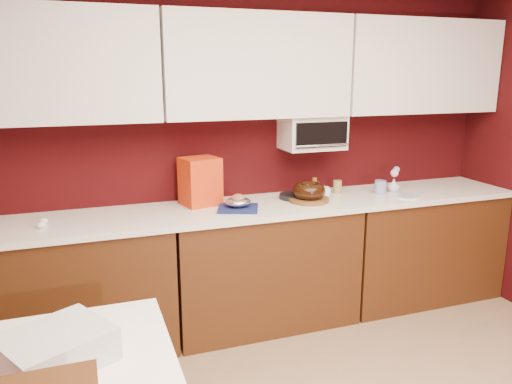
{
  "coord_description": "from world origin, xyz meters",
  "views": [
    {
      "loc": [
        -1.18,
        -1.25,
        1.81
      ],
      "look_at": [
        -0.09,
        1.84,
        1.02
      ],
      "focal_mm": 35.0,
      "sensor_mm": 36.0,
      "label": 1
    }
  ],
  "objects": [
    {
      "name": "base_cabinet_right",
      "position": [
        1.33,
        1.94,
        0.43
      ],
      "size": [
        1.31,
        0.58,
        0.86
      ],
      "primitive_type": "cube",
      "color": "#44230D",
      "rests_on": "floor"
    },
    {
      "name": "flower_pink",
      "position": [
        1.1,
        1.96,
        1.05
      ],
      "size": [
        0.06,
        0.06,
        0.06
      ],
      "primitive_type": "sphere",
      "color": "#FF93C4",
      "rests_on": "flower_vase"
    },
    {
      "name": "upper_cabinet_center",
      "position": [
        0.0,
        2.08,
        1.85
      ],
      "size": [
        1.31,
        0.33,
        0.7
      ],
      "primitive_type": "cube",
      "color": "white",
      "rests_on": "wall_back"
    },
    {
      "name": "toaster_oven",
      "position": [
        0.45,
        2.1,
        1.38
      ],
      "size": [
        0.45,
        0.3,
        0.25
      ],
      "primitive_type": "cube",
      "color": "white",
      "rests_on": "upper_cabinet_center"
    },
    {
      "name": "blue_jar",
      "position": [
        0.96,
        1.93,
        0.95
      ],
      "size": [
        0.1,
        0.1,
        0.1
      ],
      "primitive_type": "cylinder",
      "rotation": [
        0.0,
        0.0,
        0.12
      ],
      "color": "navy",
      "rests_on": "countertop"
    },
    {
      "name": "amber_bottle",
      "position": [
        0.5,
        2.08,
        0.95
      ],
      "size": [
        0.04,
        0.04,
        0.1
      ],
      "primitive_type": "cylinder",
      "rotation": [
        0.0,
        0.0,
        -0.19
      ],
      "color": "brown",
      "rests_on": "countertop"
    },
    {
      "name": "flower_blue",
      "position": [
        1.13,
        1.98,
        1.07
      ],
      "size": [
        0.05,
        0.05,
        0.05
      ],
      "primitive_type": "sphere",
      "color": "#7DA6C8",
      "rests_on": "flower_vase"
    },
    {
      "name": "coffee_mug",
      "position": [
        0.49,
        1.96,
        0.95
      ],
      "size": [
        0.12,
        0.12,
        0.1
      ],
      "primitive_type": "imported",
      "rotation": [
        0.0,
        0.0,
        0.92
      ],
      "color": "white",
      "rests_on": "countertop"
    },
    {
      "name": "upper_cabinet_right",
      "position": [
        1.33,
        2.08,
        1.85
      ],
      "size": [
        1.31,
        0.33,
        0.7
      ],
      "primitive_type": "cube",
      "color": "white",
      "rests_on": "wall_back"
    },
    {
      "name": "roasted_ham",
      "position": [
        -0.21,
        1.87,
        0.98
      ],
      "size": [
        0.1,
        0.09,
        0.06
      ],
      "primitive_type": "ellipsoid",
      "rotation": [
        0.0,
        0.0,
        0.05
      ],
      "color": "#A05F49",
      "rests_on": "foil_ham_nest"
    },
    {
      "name": "paper_cup",
      "position": [
        0.66,
        2.07,
        0.95
      ],
      "size": [
        0.07,
        0.07,
        0.1
      ],
      "primitive_type": "cylinder",
      "rotation": [
        0.0,
        0.0,
        0.1
      ],
      "color": "olive",
      "rests_on": "countertop"
    },
    {
      "name": "cake_base",
      "position": [
        0.34,
        1.91,
        0.91
      ],
      "size": [
        0.34,
        0.34,
        0.03
      ],
      "primitive_type": "cylinder",
      "rotation": [
        0.0,
        0.0,
        -0.16
      ],
      "color": "brown",
      "rests_on": "countertop"
    },
    {
      "name": "navy_towel",
      "position": [
        -0.21,
        1.87,
        0.91
      ],
      "size": [
        0.33,
        0.3,
        0.02
      ],
      "primitive_type": "cube",
      "rotation": [
        0.0,
        0.0,
        -0.36
      ],
      "color": "navy",
      "rests_on": "countertop"
    },
    {
      "name": "newspaper_stack",
      "position": [
        -1.33,
        0.56,
        0.82
      ],
      "size": [
        0.47,
        0.45,
        0.13
      ],
      "primitive_type": "cube",
      "rotation": [
        0.0,
        0.0,
        0.51
      ],
      "color": "silver",
      "rests_on": "dining_table"
    },
    {
      "name": "pandoro_box",
      "position": [
        -0.41,
        2.09,
        1.07
      ],
      "size": [
        0.29,
        0.27,
        0.33
      ],
      "primitive_type": "cube",
      "rotation": [
        0.0,
        0.0,
        0.23
      ],
      "color": "#B2160B",
      "rests_on": "countertop"
    },
    {
      "name": "wall_back",
      "position": [
        0.0,
        2.25,
        1.25
      ],
      "size": [
        4.0,
        0.02,
        2.5
      ],
      "primitive_type": "cube",
      "color": "#340708",
      "rests_on": "floor"
    },
    {
      "name": "foil_ham_nest",
      "position": [
        -0.21,
        1.87,
        0.96
      ],
      "size": [
        0.19,
        0.16,
        0.07
      ],
      "primitive_type": "ellipsoid",
      "rotation": [
        0.0,
        0.0,
        0.06
      ],
      "color": "silver",
      "rests_on": "navy_towel"
    },
    {
      "name": "egg_right",
      "position": [
        -1.44,
        1.87,
        0.92
      ],
      "size": [
        0.05,
        0.04,
        0.04
      ],
      "primitive_type": "ellipsoid",
      "rotation": [
        0.0,
        0.0,
        0.1
      ],
      "color": "white",
      "rests_on": "countertop"
    },
    {
      "name": "amber_bottle_tall",
      "position": [
        0.5,
        2.14,
        0.96
      ],
      "size": [
        0.04,
        0.04,
        0.12
      ],
      "primitive_type": "cylinder",
      "rotation": [
        0.0,
        0.0,
        -0.2
      ],
      "color": "brown",
      "rests_on": "countertop"
    },
    {
      "name": "base_cabinet_center",
      "position": [
        0.0,
        1.94,
        0.43
      ],
      "size": [
        1.31,
        0.58,
        0.86
      ],
      "primitive_type": "cube",
      "color": "#44230D",
      "rests_on": "floor"
    },
    {
      "name": "bundt_cake",
      "position": [
        0.34,
        1.91,
        0.98
      ],
      "size": [
        0.27,
        0.27,
        0.1
      ],
      "primitive_type": "torus",
      "rotation": [
        0.0,
        0.0,
        0.14
      ],
      "color": "black",
      "rests_on": "cake_base"
    },
    {
      "name": "countertop",
      "position": [
        0.0,
        1.94,
        0.88
      ],
      "size": [
        4.0,
        0.62,
        0.04
      ],
      "primitive_type": "cube",
      "color": "white",
      "rests_on": "base_cabinet_center"
    },
    {
      "name": "egg_left",
      "position": [
        -1.43,
        1.95,
        0.92
      ],
      "size": [
        0.05,
        0.04,
        0.04
      ],
      "primitive_type": "ellipsoid",
      "rotation": [
        0.0,
        0.0,
        -0.03
      ],
      "color": "white",
      "rests_on": "countertop"
    },
    {
      "name": "base_cabinet_left",
      "position": [
        -1.33,
        1.94,
        0.43
      ],
      "size": [
        1.31,
        0.58,
        0.86
      ],
      "primitive_type": "cube",
      "color": "#44230D",
      "rests_on": "floor"
    },
    {
      "name": "flower_vase",
      "position": [
        1.1,
        1.96,
        0.96
      ],
      "size": [
        0.09,
        0.09,
        0.11
      ],
      "primitive_type": "imported",
      "rotation": [
        0.0,
        0.0,
        0.29
      ],
      "color": "silver",
      "rests_on": "countertop"
    },
    {
      "name": "toaster_oven_door",
      "position": [
        0.45,
        1.94,
        1.38
      ],
      "size": [
        0.4,
        0.02,
        0.18
      ],
      "primitive_type": "cube",
      "color": "black",
      "rests_on": "toaster_oven"
    },
    {
      "name": "china_plate",
      "position": [
        1.09,
        1.79,
        0.91
      ],
      "size": [
        0.26,
        0.26,
        0.01
      ],
      "primitive_type": "cylinder",
      "rotation": [
        0.0,
        0.0,
        0.36
      ],
      "color": "silver",
      "rests_on": "countertop"
    },
    {
      "name": "upper_cabinet_left",
      "position": [
        -1.33,
        2.08,
        1.85
      ],
      "size": [
        1.31,
        0.33,
        0.7
      ],
      "primitive_type": "cube",
      "color": "white",
      "rests_on": "wall_back"
    },
    {
      "name": "dark_pan",
      "position": [
        0.26,
        2.02,
        0.92
      ],
      "size": [
        0.25,
        0.25,
        0.03
      ],
      "primitive_type": "cylinder",
      "rotation": [
        0.0,
        0.0,
        0.34
      ],
      "color": "black",
      "rests_on": "countertop"
    },
    {
      "name": "toaster_oven_handle",
      "position": [
        0.45,
        1.93,
        1.3
      ],
      "size": [
        0.42,
        0.02,
        0.02
      ],
      "primitive_type": "cylinder",
      "rotation": [
        0.0,
        1.57,
        0.0
      ],
      "color": "silver",
      "rests_on": "toaster_oven"
    }
  ]
}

